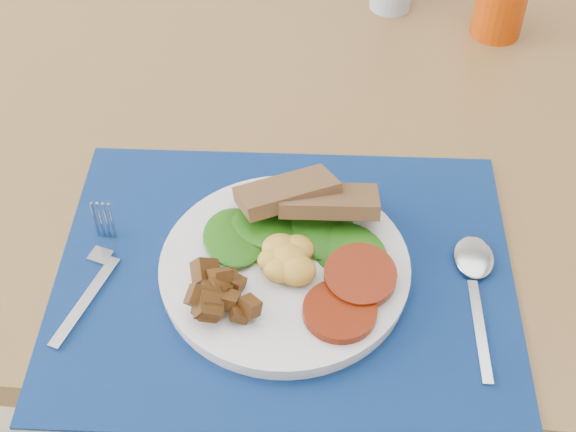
# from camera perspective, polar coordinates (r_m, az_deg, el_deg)

# --- Properties ---
(table) EXTENTS (1.40, 0.90, 0.75)m
(table) POSITION_cam_1_polar(r_m,az_deg,el_deg) (1.14, 9.65, 3.87)
(table) COLOR brown
(table) RESTS_ON ground
(placemat) EXTENTS (0.51, 0.41, 0.00)m
(placemat) POSITION_cam_1_polar(r_m,az_deg,el_deg) (0.87, -0.23, -4.25)
(placemat) COLOR #040833
(placemat) RESTS_ON table
(breakfast_plate) EXTENTS (0.27, 0.27, 0.06)m
(breakfast_plate) POSITION_cam_1_polar(r_m,az_deg,el_deg) (0.85, -0.61, -3.56)
(breakfast_plate) COLOR silver
(breakfast_plate) RESTS_ON placemat
(fork) EXTENTS (0.05, 0.18, 0.00)m
(fork) POSITION_cam_1_polar(r_m,az_deg,el_deg) (0.90, -13.54, -3.88)
(fork) COLOR #B2B5BA
(fork) RESTS_ON placemat
(spoon) EXTENTS (0.04, 0.19, 0.01)m
(spoon) POSITION_cam_1_polar(r_m,az_deg,el_deg) (0.89, 13.17, -4.39)
(spoon) COLOR #B2B5BA
(spoon) RESTS_ON placemat
(juice_glass) EXTENTS (0.07, 0.07, 0.10)m
(juice_glass) POSITION_cam_1_polar(r_m,az_deg,el_deg) (1.23, 14.90, 14.49)
(juice_glass) COLOR #C23C05
(juice_glass) RESTS_ON table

